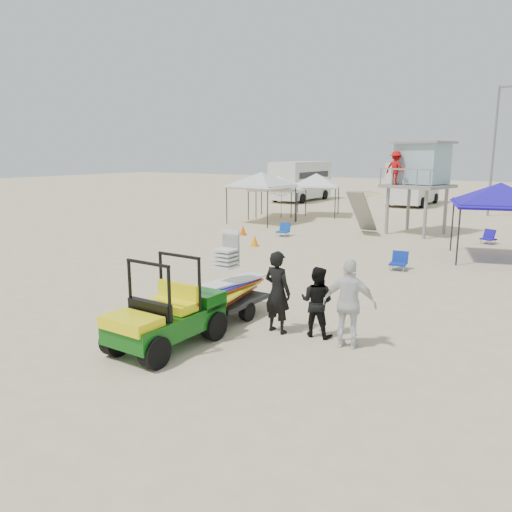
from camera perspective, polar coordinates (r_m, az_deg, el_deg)
The scene contains 21 objects.
ground at distance 11.51m, azimuth -10.22°, elevation -8.67°, with size 140.00×140.00×0.00m, color beige.
utility_cart at distance 10.44m, azimuth -10.49°, elevation -5.77°, with size 1.33×2.49×1.87m.
surf_trailer at distance 12.21m, azimuth -3.04°, elevation -3.51°, with size 1.24×2.22×1.89m.
man_left at distance 11.14m, azimuth 2.47°, elevation -4.14°, with size 0.68×0.45×1.87m, color black.
man_mid at distance 11.02m, azimuth 6.97°, elevation -5.20°, with size 0.76×0.59×1.57m, color black.
man_right at distance 10.43m, azimuth 10.64°, elevation -5.40°, with size 1.10×0.46×1.87m, color silver.
lifeguard_tower at distance 26.02m, azimuth 18.03°, elevation 9.65°, with size 3.35×3.35×4.42m.
canopy_blue at distance 20.57m, azimuth 26.19°, elevation 7.15°, with size 3.74×3.74×3.31m.
canopy_white_a at distance 28.64m, azimuth 0.62°, elevation 9.27°, with size 3.19×3.19×3.31m.
canopy_white_b at distance 31.07m, azimuth 2.54°, elevation 8.87°, with size 3.84×3.84×2.99m.
canopy_white_c at distance 32.24m, azimuth 6.89°, elevation 9.10°, with size 3.63×3.63×3.10m.
umbrella_a at distance 30.88m, azimuth 2.90°, elevation 5.94°, with size 1.91×1.95×1.75m, color red.
umbrella_b at distance 30.79m, azimuth 12.50°, elevation 5.71°, with size 1.97×2.01×1.81m, color yellow.
cone_near at distance 21.58m, azimuth -0.15°, elevation 1.78°, with size 0.34×0.34×0.50m, color orange.
cone_far at distance 24.57m, azimuth -1.51°, elevation 2.99°, with size 0.34×0.34×0.50m, color #F55D07.
beach_chair_a at distance 24.30m, azimuth 3.19°, elevation 3.03°, with size 0.59×0.64×0.64m.
beach_chair_b at distance 17.93m, azimuth 16.03°, elevation -0.53°, with size 0.59×0.64×0.64m.
beach_chair_c at distance 24.51m, azimuth 25.07°, elevation 2.01°, with size 0.72×0.80×0.64m.
rv_far_left at distance 42.62m, azimuth 5.14°, elevation 8.74°, with size 2.64×6.80×3.25m.
rv_mid_left at distance 40.80m, azimuth 17.57°, elevation 8.12°, with size 2.65×6.50×3.25m.
light_pole_left at distance 35.18m, azimuth 25.50°, elevation 10.64°, with size 0.14×0.14×8.00m, color slate.
Camera 1 is at (7.36, -7.91, 3.97)m, focal length 35.00 mm.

